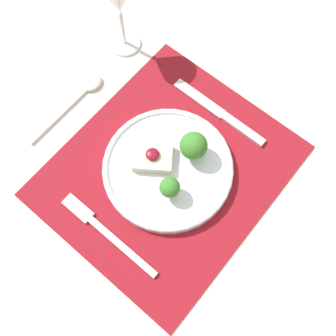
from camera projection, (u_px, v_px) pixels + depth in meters
The scene contains 8 objects.
ground_plane at pixel (168, 238), 1.42m from camera, with size 8.00×8.00×0.00m, color #4C4742.
dining_table at pixel (168, 183), 0.82m from camera, with size 1.42×1.17×0.72m.
placemat at pixel (168, 171), 0.74m from camera, with size 0.44×0.38×0.00m, color maroon.
dinner_plate at pixel (169, 168), 0.73m from camera, with size 0.24×0.24×0.08m.
fork at pixel (102, 230), 0.70m from camera, with size 0.02×0.22×0.01m.
knife at pixel (225, 116), 0.78m from camera, with size 0.02×0.22×0.01m.
spoon at pixel (81, 93), 0.80m from camera, with size 0.20×0.04×0.01m.
wine_glass_near at pixel (118, 0), 0.73m from camera, with size 0.07×0.07×0.17m.
Camera 1 is at (-0.19, -0.16, 1.42)m, focal length 42.00 mm.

